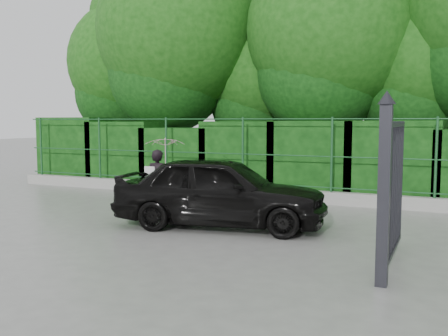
% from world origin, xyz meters
% --- Properties ---
extents(ground, '(80.00, 80.00, 0.00)m').
position_xyz_m(ground, '(0.00, 0.00, 0.00)').
color(ground, gray).
extents(kerb, '(14.00, 0.25, 0.30)m').
position_xyz_m(kerb, '(0.00, 4.50, 0.15)').
color(kerb, '#9E9E99').
rests_on(kerb, ground).
extents(fence, '(14.13, 0.06, 1.80)m').
position_xyz_m(fence, '(0.22, 4.50, 1.20)').
color(fence, '#1A4C25').
rests_on(fence, kerb).
extents(hedge, '(14.20, 1.20, 2.11)m').
position_xyz_m(hedge, '(-0.09, 5.50, 0.98)').
color(hedge, black).
rests_on(hedge, ground).
extents(trees, '(17.10, 6.15, 8.08)m').
position_xyz_m(trees, '(1.14, 7.74, 4.62)').
color(trees, black).
rests_on(trees, ground).
extents(gate, '(0.22, 2.33, 2.36)m').
position_xyz_m(gate, '(4.60, -0.72, 1.19)').
color(gate, black).
rests_on(gate, ground).
extents(woman, '(0.84, 0.85, 1.67)m').
position_xyz_m(woman, '(-0.17, 1.51, 1.10)').
color(woman, black).
rests_on(woman, ground).
extents(car, '(4.21, 2.28, 1.36)m').
position_xyz_m(car, '(1.37, 1.09, 0.68)').
color(car, black).
rests_on(car, ground).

